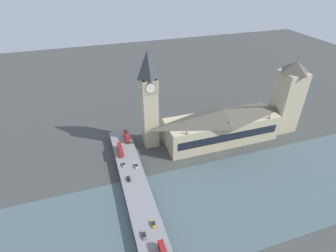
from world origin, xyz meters
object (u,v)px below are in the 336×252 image
object	(u,v)px
road_bridge	(145,216)
car_southbound_extra	(144,235)
car_southbound_tail	(129,179)
victoria_tower	(288,97)
clock_tower	(149,99)
double_decker_bus_lead	(164,252)
double_decker_bus_mid	(120,150)
parliament_hall	(221,125)
car_northbound_tail	(136,166)
car_northbound_lead	(154,224)
double_decker_bus_rear	(127,136)
car_southbound_lead	(124,165)

from	to	relation	value
road_bridge	car_southbound_extra	size ratio (longest dim) A/B	33.49
car_southbound_tail	car_southbound_extra	world-z (taller)	car_southbound_tail
victoria_tower	car_southbound_tail	xyz separation A→B (m)	(-26.31, 126.33, -20.74)
clock_tower	car_southbound_tail	world-z (taller)	clock_tower
clock_tower	double_decker_bus_lead	xyz separation A→B (m)	(-88.12, 17.65, -28.05)
double_decker_bus_mid	car_southbound_extra	xyz separation A→B (m)	(-65.09, -0.08, -1.86)
parliament_hall	victoria_tower	xyz separation A→B (m)	(0.06, -53.24, 14.49)
double_decker_bus_mid	car_northbound_tail	xyz separation A→B (m)	(-16.85, -6.90, -1.82)
car_southbound_tail	car_northbound_lead	bearing A→B (deg)	-170.68
double_decker_bus_rear	car_southbound_extra	size ratio (longest dim) A/B	2.22
double_decker_bus_lead	car_southbound_tail	xyz separation A→B (m)	(50.62, 5.55, -1.88)
clock_tower	double_decker_bus_mid	size ratio (longest dim) A/B	5.88
victoria_tower	car_northbound_tail	xyz separation A→B (m)	(-16.66, 119.72, -20.72)
road_bridge	double_decker_bus_lead	bearing A→B (deg)	-173.54
road_bridge	car_southbound_tail	world-z (taller)	car_southbound_tail
clock_tower	double_decker_bus_mid	distance (m)	38.23
clock_tower	victoria_tower	size ratio (longest dim) A/B	1.18
double_decker_bus_mid	car_northbound_lead	bearing A→B (deg)	-174.46
car_northbound_lead	car_southbound_tail	world-z (taller)	car_northbound_lead
double_decker_bus_mid	double_decker_bus_rear	bearing A→B (deg)	-25.76
victoria_tower	road_bridge	size ratio (longest dim) A/B	0.37
double_decker_bus_mid	car_northbound_lead	xyz separation A→B (m)	(-60.52, -5.87, -1.81)
road_bridge	car_southbound_extra	xyz separation A→B (m)	(-11.76, 3.05, 1.74)
victoria_tower	car_southbound_tail	bearing A→B (deg)	101.77
road_bridge	double_decker_bus_lead	distance (m)	24.23
victoria_tower	double_decker_bus_rear	distance (m)	122.23
parliament_hall	car_southbound_tail	size ratio (longest dim) A/B	19.50
parliament_hall	double_decker_bus_lead	bearing A→B (deg)	138.70
parliament_hall	car_southbound_tail	bearing A→B (deg)	109.76
car_northbound_tail	victoria_tower	bearing A→B (deg)	-82.08
double_decker_bus_lead	car_northbound_lead	bearing A→B (deg)	-0.13
victoria_tower	car_southbound_lead	distance (m)	129.32
clock_tower	car_northbound_tail	bearing A→B (deg)	149.22
car_southbound_extra	road_bridge	bearing A→B (deg)	-14.55
parliament_hall	double_decker_bus_rear	bearing A→B (deg)	78.08
double_decker_bus_rear	car_southbound_tail	size ratio (longest dim) A/B	2.53
parliament_hall	car_southbound_lead	world-z (taller)	parliament_hall
double_decker_bus_lead	double_decker_bus_rear	xyz separation A→B (m)	(90.96, -0.84, 0.01)
parliament_hall	double_decker_bus_rear	size ratio (longest dim) A/B	7.71
double_decker_bus_mid	car_southbound_extra	world-z (taller)	double_decker_bus_mid
double_decker_bus_mid	victoria_tower	bearing A→B (deg)	-90.09
car_northbound_tail	road_bridge	bearing A→B (deg)	174.11
victoria_tower	road_bridge	distance (m)	136.30
victoria_tower	clock_tower	bearing A→B (deg)	83.81
double_decker_bus_mid	double_decker_bus_rear	world-z (taller)	double_decker_bus_rear
parliament_hall	double_decker_bus_rear	distance (m)	68.32
clock_tower	victoria_tower	bearing A→B (deg)	-96.19
car_southbound_tail	parliament_hall	bearing A→B (deg)	-70.24
car_northbound_lead	car_northbound_tail	world-z (taller)	car_northbound_lead
parliament_hall	car_southbound_extra	distance (m)	98.06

